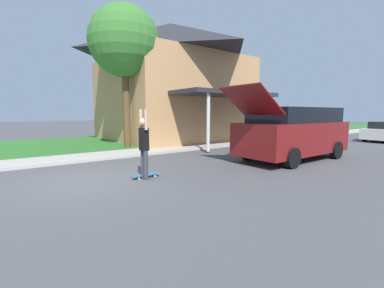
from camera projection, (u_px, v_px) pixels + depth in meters
name	position (u px, v px, depth m)	size (l,w,h in m)	color
ground_plane	(86.00, 180.00, 7.21)	(120.00, 120.00, 0.00)	#49494C
lawn	(149.00, 140.00, 17.13)	(10.00, 80.00, 0.08)	#2D6B28
sidewalk	(186.00, 147.00, 13.61)	(1.80, 80.00, 0.10)	#ADA89E
house	(171.00, 80.00, 17.97)	(11.50, 9.13, 7.89)	tan
lawn_tree_near	(124.00, 42.00, 12.86)	(3.53, 3.53, 7.13)	brown
suv_parked	(294.00, 132.00, 10.26)	(2.20, 5.78, 2.76)	maroon
skateboarder	(144.00, 143.00, 7.16)	(0.41, 0.23, 1.97)	#38383D
skateboard	(146.00, 175.00, 7.42)	(0.21, 0.82, 0.10)	#236B99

